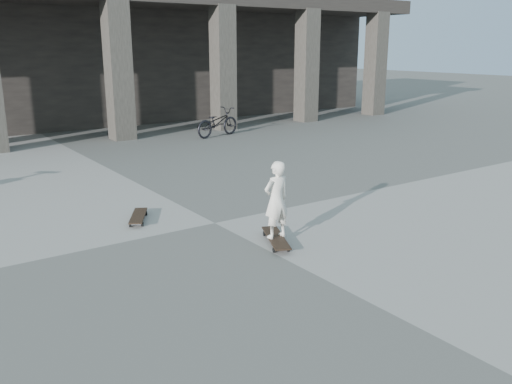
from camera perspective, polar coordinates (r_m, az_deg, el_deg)
ground at (r=8.65m, az=-4.36°, el=-3.28°), size 90.00×90.00×0.00m
colonnade at (r=21.27m, az=-24.35°, el=14.69°), size 28.00×8.82×6.00m
longboard at (r=7.73m, az=2.11°, el=-4.90°), size 0.61×0.98×0.10m
skateboard_spare at (r=8.91m, az=-12.28°, el=-2.52°), size 0.59×0.82×0.10m
child at (r=7.56m, az=2.16°, el=-0.82°), size 0.41×0.28×1.10m
bicycle at (r=16.88m, az=-4.09°, el=7.33°), size 1.76×0.98×0.88m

